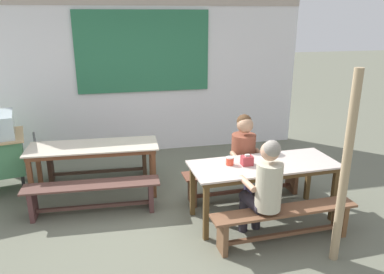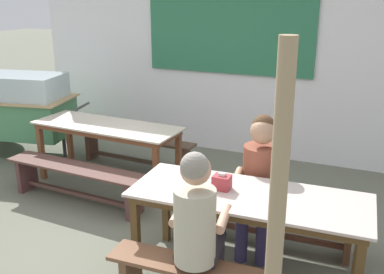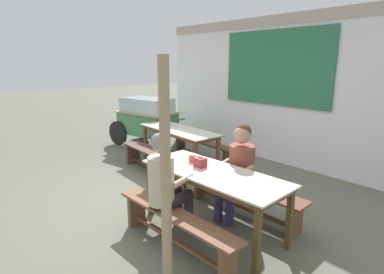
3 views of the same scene
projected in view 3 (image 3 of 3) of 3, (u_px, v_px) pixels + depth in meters
ground_plane at (163, 195)px, 4.82m from camera, size 40.00×40.00×0.00m
backdrop_wall at (274, 87)px, 6.22m from camera, size 6.04×0.23×2.87m
dining_table_far at (179, 133)px, 5.94m from camera, size 1.84×0.72×0.75m
dining_table_near at (213, 177)px, 3.66m from camera, size 1.88×0.80×0.75m
bench_far_back at (202, 147)px, 6.39m from camera, size 1.72×0.32×0.43m
bench_far_front at (153, 158)px, 5.67m from camera, size 1.76×0.40×0.43m
bench_near_back at (243, 194)px, 4.15m from camera, size 1.79×0.40×0.43m
bench_near_front at (175, 225)px, 3.35m from camera, size 1.74×0.34×0.43m
food_cart at (147, 117)px, 7.46m from camera, size 1.91×1.16×1.17m
person_right_near_table at (239, 165)px, 4.02m from camera, size 0.47×0.59×1.24m
person_near_front at (166, 181)px, 3.47m from camera, size 0.44×0.57×1.27m
tissue_box at (200, 162)px, 3.80m from camera, size 0.14×0.11×0.14m
condiment_jar at (192, 158)px, 3.98m from camera, size 0.10×0.10×0.10m
wooden_support_post at (166, 180)px, 2.62m from camera, size 0.09×0.09×2.06m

